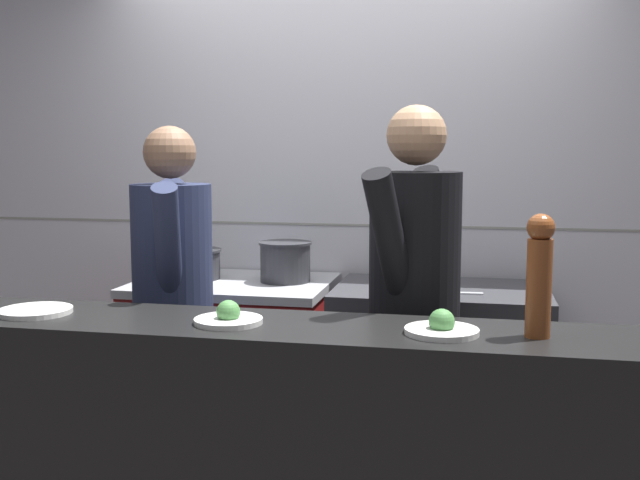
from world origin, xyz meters
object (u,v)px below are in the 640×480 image
(oven_range, at_px, (235,369))
(pepper_mill, at_px, (539,273))
(sauce_pot, at_px, (285,261))
(plated_dish_main, at_px, (35,311))
(plated_dish_appetiser, at_px, (228,318))
(chef_head_cook, at_px, (173,301))
(stock_pot, at_px, (193,263))
(chef_sous, at_px, (414,305))
(plated_dish_dessert, at_px, (442,328))
(chefs_knife, at_px, (435,292))

(oven_range, xyz_separation_m, pepper_mill, (1.36, -1.15, 0.72))
(oven_range, height_order, sauce_pot, sauce_pot)
(plated_dish_main, distance_m, plated_dish_appetiser, 0.71)
(sauce_pot, height_order, chef_head_cook, chef_head_cook)
(oven_range, xyz_separation_m, stock_pot, (-0.22, 0.02, 0.53))
(plated_dish_main, xyz_separation_m, plated_dish_appetiser, (0.71, -0.01, 0.01))
(stock_pot, distance_m, plated_dish_main, 1.19)
(stock_pot, relative_size, chef_sous, 0.17)
(pepper_mill, bearing_deg, plated_dish_dessert, -175.71)
(stock_pot, xyz_separation_m, chef_sous, (1.16, -0.67, -0.03))
(chef_sous, bearing_deg, pepper_mill, -30.17)
(plated_dish_dessert, bearing_deg, pepper_mill, 4.29)
(plated_dish_main, bearing_deg, stock_pot, 84.24)
(chefs_knife, relative_size, pepper_mill, 0.94)
(plated_dish_dessert, height_order, chef_head_cook, chef_head_cook)
(chef_head_cook, distance_m, chef_sous, 1.01)
(oven_range, relative_size, pepper_mill, 2.51)
(plated_dish_dessert, distance_m, chef_head_cook, 1.28)
(stock_pot, distance_m, chefs_knife, 1.22)
(sauce_pot, bearing_deg, plated_dish_main, -116.20)
(plated_dish_main, distance_m, plated_dish_dessert, 1.41)
(pepper_mill, bearing_deg, chef_sous, 129.94)
(plated_dish_appetiser, xyz_separation_m, plated_dish_dessert, (0.70, -0.00, 0.00))
(stock_pot, bearing_deg, chef_sous, -30.18)
(plated_dish_main, bearing_deg, pepper_mill, 0.52)
(chefs_knife, relative_size, plated_dish_appetiser, 1.57)
(sauce_pot, bearing_deg, plated_dish_dessert, -56.03)
(oven_range, relative_size, stock_pot, 3.36)
(pepper_mill, relative_size, chef_sous, 0.22)
(plated_dish_appetiser, bearing_deg, chef_sous, 42.42)
(sauce_pot, height_order, pepper_mill, pepper_mill)
(plated_dish_main, bearing_deg, plated_dish_dessert, -0.25)
(pepper_mill, bearing_deg, plated_dish_appetiser, -178.76)
(stock_pot, xyz_separation_m, pepper_mill, (1.58, -1.17, 0.19))
(chefs_knife, bearing_deg, sauce_pot, 166.81)
(plated_dish_appetiser, bearing_deg, chef_head_cook, 127.12)
(chefs_knife, relative_size, chef_sous, 0.21)
(stock_pot, height_order, pepper_mill, pepper_mill)
(oven_range, bearing_deg, sauce_pot, 8.64)
(plated_dish_appetiser, relative_size, plated_dish_dessert, 0.98)
(plated_dish_appetiser, bearing_deg, pepper_mill, 1.24)
(chefs_knife, xyz_separation_m, plated_dish_dessert, (0.08, -1.04, 0.08))
(oven_range, distance_m, plated_dish_main, 1.32)
(chef_sous, bearing_deg, sauce_pot, 154.72)
(chefs_knife, bearing_deg, chef_sous, -95.79)
(oven_range, distance_m, plated_dish_dessert, 1.67)
(stock_pot, distance_m, sauce_pot, 0.47)
(sauce_pot, height_order, chef_sous, chef_sous)
(oven_range, height_order, stock_pot, stock_pot)
(plated_dish_main, bearing_deg, chef_head_cook, 65.22)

